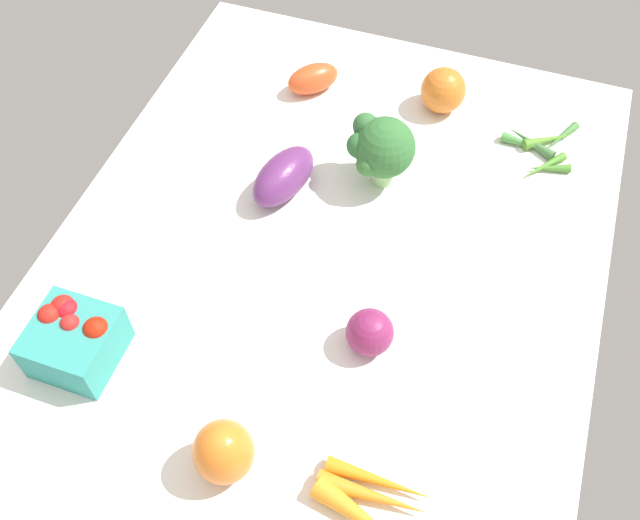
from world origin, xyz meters
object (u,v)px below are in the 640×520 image
at_px(berry_basket, 74,338).
at_px(okra_pile, 541,147).
at_px(broccoli_head, 380,146).
at_px(roma_tomato, 313,79).
at_px(carrot_bunch, 369,502).
at_px(eggplant, 284,176).
at_px(red_onion_near_basket, 370,332).
at_px(bell_pepper_orange, 224,452).
at_px(heirloom_tomato_orange, 443,90).

relative_size(berry_basket, okra_pile, 0.67).
bearing_deg(broccoli_head, roma_tomato, 45.22).
height_order(broccoli_head, carrot_bunch, broccoli_head).
bearing_deg(roma_tomato, berry_basket, -146.10).
xyz_separation_m(berry_basket, eggplant, (0.34, -0.15, -0.01)).
relative_size(red_onion_near_basket, eggplant, 0.50).
bearing_deg(bell_pepper_orange, eggplant, 11.83).
bearing_deg(bell_pepper_orange, roma_tomato, 10.67).
relative_size(roma_tomato, heirloom_tomato_orange, 1.22).
height_order(carrot_bunch, roma_tomato, roma_tomato).
bearing_deg(bell_pepper_orange, okra_pile, -22.98).
height_order(broccoli_head, roma_tomato, broccoli_head).
bearing_deg(berry_basket, carrot_bunch, -99.17).
distance_m(broccoli_head, carrot_bunch, 0.49).
bearing_deg(berry_basket, red_onion_near_basket, -69.00).
height_order(broccoli_head, berry_basket, broccoli_head).
relative_size(red_onion_near_basket, heirloom_tomato_orange, 0.84).
height_order(heirloom_tomato_orange, okra_pile, heirloom_tomato_orange).
relative_size(broccoli_head, eggplant, 0.94).
relative_size(roma_tomato, berry_basket, 0.89).
height_order(red_onion_near_basket, roma_tomato, red_onion_near_basket).
distance_m(berry_basket, eggplant, 0.37).
xyz_separation_m(red_onion_near_basket, berry_basket, (-0.13, 0.34, 0.01)).
bearing_deg(eggplant, red_onion_near_basket, 59.29).
height_order(red_onion_near_basket, bell_pepper_orange, bell_pepper_orange).
xyz_separation_m(roma_tomato, berry_basket, (-0.57, 0.11, 0.01)).
distance_m(bell_pepper_orange, okra_pile, 0.68).
bearing_deg(okra_pile, bell_pepper_orange, 157.02).
bearing_deg(bell_pepper_orange, carrot_bunch, -86.80).
bearing_deg(carrot_bunch, heirloom_tomato_orange, 6.53).
xyz_separation_m(roma_tomato, eggplant, (-0.23, -0.03, 0.01)).
xyz_separation_m(carrot_bunch, okra_pile, (0.61, -0.10, -0.00)).
relative_size(carrot_bunch, bell_pepper_orange, 1.51).
xyz_separation_m(roma_tomato, okra_pile, (-0.02, -0.39, -0.02)).
bearing_deg(heirloom_tomato_orange, carrot_bunch, -173.47).
bearing_deg(carrot_bunch, bell_pepper_orange, 93.20).
relative_size(broccoli_head, roma_tomato, 1.29).
xyz_separation_m(carrot_bunch, bell_pepper_orange, (-0.01, 0.17, 0.03)).
bearing_deg(berry_basket, broccoli_head, -33.66).
height_order(broccoli_head, okra_pile, broccoli_head).
bearing_deg(eggplant, okra_pile, 136.97).
bearing_deg(heirloom_tomato_orange, eggplant, 144.76).
height_order(berry_basket, eggplant, berry_basket).
relative_size(carrot_bunch, berry_basket, 1.31).
distance_m(carrot_bunch, eggplant, 0.48).
distance_m(heirloom_tomato_orange, berry_basket, 0.68).
distance_m(broccoli_head, red_onion_near_basket, 0.29).
relative_size(red_onion_near_basket, okra_pile, 0.41).
height_order(bell_pepper_orange, berry_basket, bell_pepper_orange).
xyz_separation_m(broccoli_head, bell_pepper_orange, (-0.48, 0.04, -0.03)).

